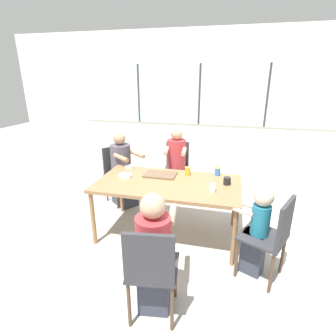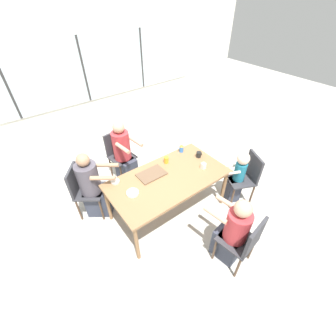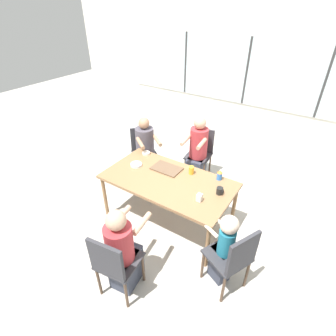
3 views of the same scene
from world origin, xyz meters
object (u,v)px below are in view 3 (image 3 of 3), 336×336
at_px(person_man_blue_shirt, 123,252).
at_px(chair_for_toddler, 234,257).
at_px(person_woman_green_shirt, 197,154).
at_px(chair_for_woman_green_shirt, 201,149).
at_px(milk_carton_small, 199,198).
at_px(bowl_white_shallow, 136,165).
at_px(coffee_mug, 220,191).
at_px(bowl_cereal, 146,153).
at_px(chair_for_man_blue_shirt, 113,263).
at_px(chair_for_man_teal_shirt, 143,148).
at_px(person_toddler, 224,249).
at_px(sippy_cup, 220,175).
at_px(person_man_teal_shirt, 146,153).
at_px(juice_glass, 191,170).

bearing_deg(person_man_blue_shirt, chair_for_toddler, 21.27).
bearing_deg(person_woman_green_shirt, chair_for_toddler, 121.24).
distance_m(chair_for_woman_green_shirt, chair_for_toddler, 2.22).
relative_size(milk_carton_small, bowl_white_shallow, 0.60).
bearing_deg(coffee_mug, bowl_cereal, 168.34).
bearing_deg(bowl_cereal, chair_for_woman_green_shirt, 61.27).
height_order(chair_for_man_blue_shirt, chair_for_man_teal_shirt, same).
height_order(chair_for_man_teal_shirt, person_toddler, person_toddler).
bearing_deg(chair_for_man_blue_shirt, sippy_cup, 68.75).
bearing_deg(chair_for_woman_green_shirt, sippy_cup, 121.87).
distance_m(person_man_teal_shirt, person_toddler, 2.21).
bearing_deg(bowl_white_shallow, milk_carton_small, -9.71).
bearing_deg(sippy_cup, coffee_mug, -65.08).
relative_size(chair_for_man_blue_shirt, coffee_mug, 9.72).
relative_size(chair_for_man_blue_shirt, bowl_cereal, 7.35).
bearing_deg(person_woman_green_shirt, coffee_mug, 122.41).
bearing_deg(bowl_cereal, chair_for_man_teal_shirt, 133.43).
bearing_deg(juice_glass, person_woman_green_shirt, 111.82).
bearing_deg(coffee_mug, person_man_teal_shirt, 160.14).
bearing_deg(chair_for_toddler, coffee_mug, 61.20).
height_order(chair_for_man_blue_shirt, coffee_mug, chair_for_man_blue_shirt).
relative_size(person_toddler, coffee_mug, 10.63).
relative_size(person_man_blue_shirt, coffee_mug, 11.99).
height_order(chair_for_man_blue_shirt, person_toddler, person_toddler).
height_order(chair_for_toddler, sippy_cup, chair_for_toddler).
bearing_deg(chair_for_man_teal_shirt, person_toddler, 95.66).
bearing_deg(sippy_cup, person_man_blue_shirt, -105.42).
distance_m(person_toddler, sippy_cup, 1.00).
height_order(chair_for_toddler, bowl_cereal, chair_for_toddler).
distance_m(person_toddler, juice_glass, 1.16).
bearing_deg(person_man_teal_shirt, sippy_cup, 115.57).
bearing_deg(sippy_cup, chair_for_man_blue_shirt, -103.17).
height_order(chair_for_man_blue_shirt, bowl_cereal, chair_for_man_blue_shirt).
bearing_deg(chair_for_toddler, bowl_white_shallow, 96.57).
bearing_deg(milk_carton_small, chair_for_toddler, -31.76).
xyz_separation_m(chair_for_toddler, coffee_mug, (-0.46, 0.63, 0.23)).
bearing_deg(bowl_white_shallow, chair_for_toddler, -18.27).
bearing_deg(person_man_blue_shirt, chair_for_man_teal_shirt, 114.14).
bearing_deg(coffee_mug, person_man_blue_shirt, -114.17).
bearing_deg(chair_for_man_blue_shirt, chair_for_man_teal_shirt, 112.50).
xyz_separation_m(coffee_mug, bowl_cereal, (-1.33, 0.27, -0.03)).
bearing_deg(bowl_cereal, person_man_blue_shirt, -61.38).
xyz_separation_m(chair_for_toddler, bowl_cereal, (-1.80, 0.90, 0.20)).
bearing_deg(chair_for_woman_green_shirt, chair_for_toddler, 119.05).
xyz_separation_m(juice_glass, milk_carton_small, (0.36, -0.44, -0.01)).
relative_size(chair_for_man_teal_shirt, sippy_cup, 6.31).
xyz_separation_m(person_woman_green_shirt, bowl_white_shallow, (-0.43, -1.06, 0.20)).
bearing_deg(coffee_mug, chair_for_man_teal_shirt, 158.62).
xyz_separation_m(person_man_teal_shirt, milk_carton_small, (1.43, -0.82, 0.25)).
relative_size(person_man_teal_shirt, sippy_cup, 8.10).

